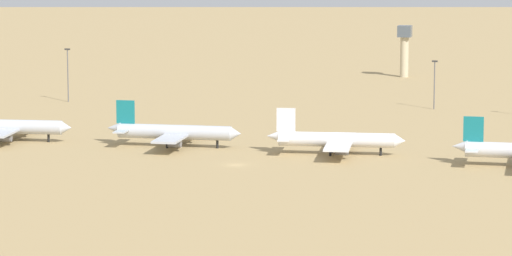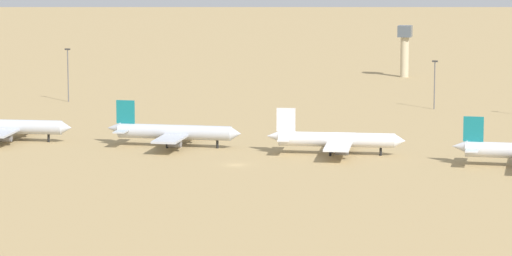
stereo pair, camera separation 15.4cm
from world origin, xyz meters
The scene contains 7 objects.
ground centered at (0.00, 0.00, 0.00)m, with size 4000.00×4000.00×0.00m, color tan.
parked_jet_orange_1 centered at (-68.15, 21.06, 3.88)m, with size 35.83×30.31×11.83m.
parked_jet_teal_2 centered at (-22.37, 22.48, 3.85)m, with size 35.57×29.88×11.76m.
parked_jet_white_3 centered at (20.16, 20.37, 3.74)m, with size 34.60×29.26×11.42m.
control_tower centered at (13.78, 205.00, 11.90)m, with size 5.20×5.20×19.73m.
light_pole_west centered at (34.89, 112.90, 8.84)m, with size 1.80×0.50×15.27m.
light_pole_mid centered at (-83.08, 103.17, 9.96)m, with size 1.80×0.50×17.46m.
Camera 1 is at (76.85, -296.83, 53.69)m, focal length 92.47 mm.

